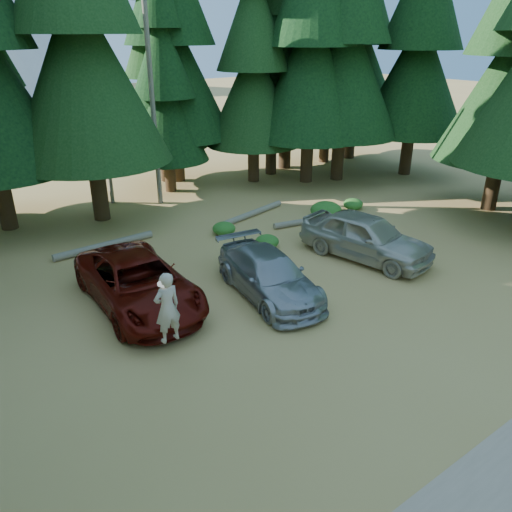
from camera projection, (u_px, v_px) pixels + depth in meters
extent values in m
plane|color=tan|center=(354.00, 330.00, 14.82)|extent=(160.00, 160.00, 0.00)
cylinder|color=#6F6859|center=(151.00, 81.00, 23.50)|extent=(0.24, 0.24, 12.00)
cylinder|color=#6F6859|center=(101.00, 103.00, 23.94)|extent=(0.20, 0.20, 10.00)
imported|color=#5B0E07|center=(138.00, 283.00, 15.86)|extent=(2.92, 5.94, 1.62)
imported|color=#9FA2A7|center=(269.00, 275.00, 16.53)|extent=(2.77, 5.26, 1.45)
imported|color=beige|center=(366.00, 236.00, 19.25)|extent=(3.13, 5.55, 1.78)
imported|color=beige|center=(167.00, 308.00, 12.91)|extent=(0.75, 0.51, 1.99)
cylinder|color=white|center=(164.00, 284.00, 12.67)|extent=(0.36, 0.36, 0.04)
cylinder|color=#6F6859|center=(105.00, 245.00, 20.34)|extent=(4.18, 0.45, 0.30)
cylinder|color=#6F6859|center=(307.00, 221.00, 23.01)|extent=(3.32, 0.94, 0.27)
cylinder|color=#6F6859|center=(251.00, 214.00, 23.90)|extent=(4.34, 1.29, 0.28)
ellipsoid|color=#286E21|center=(130.00, 277.00, 17.53)|extent=(0.82, 0.82, 0.45)
ellipsoid|color=#286E21|center=(149.00, 270.00, 17.96)|extent=(0.90, 0.90, 0.50)
ellipsoid|color=#286E21|center=(131.00, 274.00, 17.66)|extent=(1.00, 1.00, 0.55)
ellipsoid|color=#286E21|center=(224.00, 229.00, 21.75)|extent=(1.00, 1.00, 0.55)
ellipsoid|color=#286E21|center=(267.00, 242.00, 20.42)|extent=(0.97, 0.97, 0.53)
ellipsoid|color=#286E21|center=(326.00, 210.00, 23.58)|extent=(1.48, 1.48, 0.81)
ellipsoid|color=#286E21|center=(353.00, 204.00, 24.88)|extent=(0.98, 0.98, 0.54)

